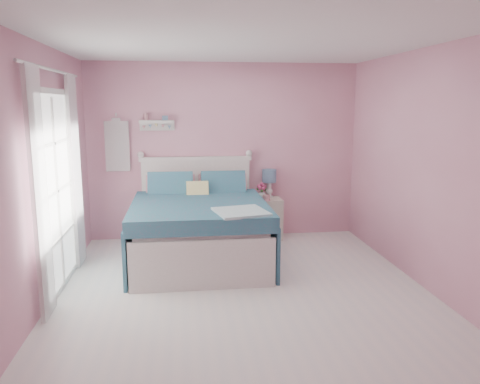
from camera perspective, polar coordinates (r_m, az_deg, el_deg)
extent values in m
plane|color=white|center=(5.16, 0.44, -12.12)|extent=(4.50, 4.50, 0.00)
plane|color=#C67D92|center=(7.03, -1.95, 4.95)|extent=(4.00, 0.00, 4.00)
plane|color=#C67D92|center=(2.63, 6.91, -4.71)|extent=(4.00, 0.00, 4.00)
plane|color=#C67D92|center=(4.96, -23.12, 1.73)|extent=(0.00, 4.50, 4.50)
plane|color=#C67D92|center=(5.44, 21.86, 2.54)|extent=(0.00, 4.50, 4.50)
plane|color=white|center=(4.79, 0.49, 17.90)|extent=(4.50, 4.50, 0.00)
cube|color=silver|center=(6.13, -4.97, -6.19)|extent=(1.56, 2.06, 0.45)
cube|color=silver|center=(6.05, -5.01, -3.43)|extent=(1.50, 2.00, 0.16)
cube|color=silver|center=(7.05, -5.33, -0.93)|extent=(1.59, 0.07, 1.17)
cube|color=silver|center=(6.95, -5.42, 4.06)|extent=(1.65, 0.09, 0.06)
cube|color=silver|center=(5.14, -4.53, -8.88)|extent=(1.59, 0.06, 0.56)
cube|color=#31687C|center=(5.87, -4.98, -2.17)|extent=(1.68, 1.80, 0.18)
cube|color=pink|center=(6.69, -8.43, 0.30)|extent=(0.68, 0.28, 0.43)
cube|color=pink|center=(6.71, -2.14, 0.44)|extent=(0.68, 0.28, 0.43)
cube|color=#CCBC59|center=(6.42, -5.20, -0.07)|extent=(0.30, 0.22, 0.31)
cube|color=beige|center=(7.06, 3.30, -3.25)|extent=(0.42, 0.39, 0.61)
cube|color=silver|center=(6.84, 3.59, -2.20)|extent=(0.36, 0.02, 0.16)
sphere|color=white|center=(6.82, 3.63, -2.24)|extent=(0.03, 0.03, 0.03)
cylinder|color=white|center=(7.11, 3.55, -0.55)|extent=(0.13, 0.13, 0.02)
cylinder|color=white|center=(7.09, 3.57, 0.37)|extent=(0.07, 0.07, 0.23)
cylinder|color=#6384A5|center=(7.06, 3.58, 1.98)|extent=(0.21, 0.21, 0.19)
imported|color=silver|center=(6.97, 2.64, -0.26)|extent=(0.17, 0.17, 0.14)
imported|color=#D18C92|center=(6.84, 3.23, -0.71)|extent=(0.14, 0.14, 0.09)
sphere|color=#C04175|center=(6.94, 2.65, 0.94)|extent=(0.06, 0.06, 0.06)
sphere|color=#C04175|center=(6.97, 2.94, 0.65)|extent=(0.06, 0.06, 0.06)
sphere|color=#C04175|center=(6.95, 2.31, 0.70)|extent=(0.06, 0.06, 0.06)
sphere|color=#C04175|center=(6.92, 2.85, 0.41)|extent=(0.06, 0.06, 0.06)
sphere|color=#C04175|center=(6.92, 2.43, 0.50)|extent=(0.06, 0.06, 0.06)
cube|color=silver|center=(6.90, -10.12, 8.44)|extent=(0.50, 0.14, 0.04)
cube|color=silver|center=(6.96, -10.07, 7.88)|extent=(0.50, 0.03, 0.12)
cylinder|color=#D18C99|center=(6.90, -11.40, 8.98)|extent=(0.06, 0.06, 0.10)
cube|color=#6384A5|center=(6.89, -9.12, 8.88)|extent=(0.08, 0.06, 0.07)
cube|color=white|center=(6.98, -14.74, 5.40)|extent=(0.34, 0.03, 0.72)
cube|color=silver|center=(5.29, -22.27, 11.33)|extent=(0.04, 1.32, 0.06)
cube|color=silver|center=(5.64, -20.76, -10.47)|extent=(0.04, 1.32, 0.06)
cube|color=silver|center=(4.78, -23.30, -1.65)|extent=(0.04, 0.06, 2.10)
cube|color=silver|center=(5.97, -20.00, 0.89)|extent=(0.04, 0.06, 2.10)
cube|color=white|center=(5.37, -21.49, 0.08)|extent=(0.02, 1.20, 2.04)
cube|color=white|center=(4.63, -23.21, -0.36)|extent=(0.04, 0.40, 2.32)
cube|color=white|center=(6.05, -19.38, 2.30)|extent=(0.04, 0.40, 2.32)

